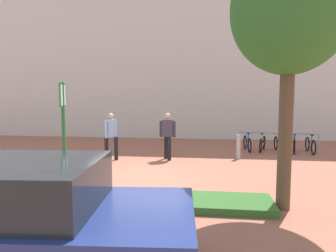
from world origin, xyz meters
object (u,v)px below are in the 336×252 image
(bike_rack_cluster, at_px, (278,144))
(bike_at_sign, at_px, (66,183))
(bollard_steel, at_px, (238,147))
(person_shirt_blue, at_px, (111,133))
(parking_sign_post, at_px, (63,124))
(tree_sidewalk, at_px, (290,12))
(person_suited_navy, at_px, (168,133))
(car_navy_sedan, at_px, (11,225))

(bike_rack_cluster, bearing_deg, bike_at_sign, -132.86)
(bollard_steel, relative_size, person_shirt_blue, 0.52)
(parking_sign_post, xyz_separation_m, bollard_steel, (4.32, 5.17, -1.25))
(bike_at_sign, height_order, bike_rack_cluster, bike_at_sign)
(tree_sidewalk, height_order, bike_at_sign, tree_sidewalk)
(person_shirt_blue, bearing_deg, person_suited_navy, 8.92)
(parking_sign_post, bearing_deg, bollard_steel, 50.14)
(bike_at_sign, relative_size, person_suited_navy, 0.94)
(bike_rack_cluster, height_order, bollard_steel, bollard_steel)
(parking_sign_post, bearing_deg, person_shirt_blue, 94.31)
(parking_sign_post, xyz_separation_m, person_suited_navy, (1.71, 4.69, -0.72))
(bike_at_sign, bearing_deg, tree_sidewalk, -1.20)
(bike_at_sign, height_order, person_suited_navy, person_suited_navy)
(bike_rack_cluster, distance_m, car_navy_sedan, 11.21)
(tree_sidewalk, distance_m, car_navy_sedan, 5.92)
(tree_sidewalk, bearing_deg, parking_sign_post, -179.32)
(parking_sign_post, height_order, car_navy_sedan, parking_sign_post)
(person_shirt_blue, distance_m, car_navy_sedan, 7.47)
(bike_rack_cluster, bearing_deg, car_navy_sedan, -118.49)
(parking_sign_post, distance_m, bike_rack_cluster, 9.27)
(person_suited_navy, relative_size, person_shirt_blue, 1.00)
(bollard_steel, relative_size, car_navy_sedan, 0.20)
(person_suited_navy, distance_m, person_shirt_blue, 2.06)
(tree_sidewalk, relative_size, car_navy_sedan, 1.19)
(bike_rack_cluster, xyz_separation_m, car_navy_sedan, (-5.34, -9.85, 0.41))
(tree_sidewalk, distance_m, bike_at_sign, 5.98)
(bollard_steel, distance_m, car_navy_sedan, 8.92)
(parking_sign_post, height_order, person_shirt_blue, parking_sign_post)
(bike_at_sign, xyz_separation_m, car_navy_sedan, (0.85, -3.17, 0.41))
(bike_at_sign, distance_m, person_suited_navy, 4.91)
(bike_at_sign, bearing_deg, bollard_steel, 48.85)
(bike_rack_cluster, xyz_separation_m, bollard_steel, (-1.81, -1.66, 0.10))
(bike_at_sign, bearing_deg, parking_sign_post, -66.90)
(bollard_steel, bearing_deg, bike_at_sign, -131.15)
(person_suited_navy, distance_m, car_navy_sedan, 7.77)
(bike_at_sign, bearing_deg, person_suited_navy, 68.62)
(tree_sidewalk, distance_m, bike_rack_cluster, 7.81)
(bike_at_sign, relative_size, bike_rack_cluster, 0.51)
(bike_at_sign, height_order, car_navy_sedan, car_navy_sedan)
(bollard_steel, distance_m, person_shirt_blue, 4.74)
(car_navy_sedan, bearing_deg, person_shirt_blue, 98.54)
(bollard_steel, xyz_separation_m, person_suited_navy, (-2.61, -0.48, 0.53))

